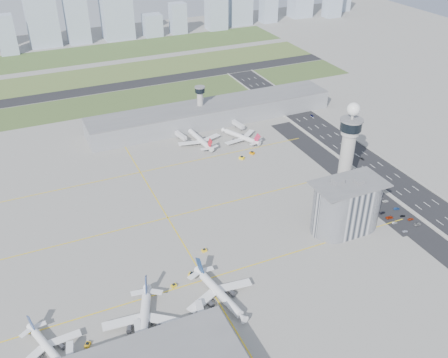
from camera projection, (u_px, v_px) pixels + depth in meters
name	position (u px, v px, depth m)	size (l,w,h in m)	color
ground	(248.00, 229.00, 294.95)	(1000.00, 1000.00, 0.00)	#98968E
grass_strip_0	(121.00, 101.00, 463.30)	(480.00, 50.00, 0.08)	#405829
grass_strip_1	(103.00, 75.00, 521.76)	(480.00, 60.00, 0.08)	#576D33
grass_strip_2	(88.00, 54.00, 584.12)	(480.00, 70.00, 0.08)	#3E5528
runway	(111.00, 87.00, 492.13)	(480.00, 22.00, 0.10)	black
highway	(401.00, 186.00, 335.20)	(28.00, 500.00, 0.10)	black
barrier_left	(385.00, 190.00, 330.01)	(0.60, 500.00, 1.20)	#9E9E99
barrier_right	(417.00, 181.00, 339.82)	(0.60, 500.00, 1.20)	#9E9E99
landside_road	(381.00, 202.00, 318.66)	(18.00, 260.00, 0.08)	black
parking_lot	(391.00, 213.00, 308.60)	(20.00, 44.00, 0.10)	black
taxiway_line_h_0	(205.00, 280.00, 257.55)	(260.00, 0.60, 0.01)	yellow
taxiway_line_h_1	(168.00, 218.00, 304.32)	(260.00, 0.60, 0.01)	yellow
taxiway_line_h_2	(140.00, 172.00, 351.09)	(260.00, 0.60, 0.01)	yellow
taxiway_line_v	(168.00, 218.00, 304.32)	(0.60, 260.00, 0.01)	yellow
control_tower	(348.00, 147.00, 308.20)	(14.00, 14.00, 64.50)	#ADAAA5
secondary_tower	(200.00, 102.00, 412.61)	(8.60, 8.60, 31.90)	#ADAAA5
admin_building	(346.00, 206.00, 288.06)	(42.00, 24.00, 33.50)	#B2B2B7
terminal_pier	(212.00, 113.00, 420.21)	(210.00, 32.00, 15.80)	gray
airplane_near_a	(48.00, 346.00, 214.93)	(36.40, 30.94, 10.19)	white
airplane_near_b	(143.00, 319.00, 226.35)	(45.73, 38.87, 12.80)	white
airplane_near_c	(221.00, 290.00, 242.45)	(43.41, 36.90, 12.15)	white
airplane_far_a	(199.00, 136.00, 387.16)	(42.16, 35.84, 11.81)	white
airplane_far_b	(240.00, 134.00, 391.61)	(38.85, 33.02, 10.88)	white
jet_bridge_near_1	(141.00, 348.00, 216.85)	(14.00, 3.00, 5.70)	silver
jet_bridge_near_2	(204.00, 326.00, 227.36)	(14.00, 3.00, 5.70)	silver
jet_bridge_far_0	(176.00, 134.00, 397.06)	(14.00, 3.00, 5.70)	silver
jet_bridge_far_1	(233.00, 123.00, 414.57)	(14.00, 3.00, 5.70)	silver
tug_0	(88.00, 345.00, 220.83)	(2.06, 3.00, 1.74)	gold
tug_1	(174.00, 285.00, 252.82)	(1.95, 2.84, 1.65)	gold
tug_2	(191.00, 274.00, 259.75)	(2.22, 3.23, 1.87)	gold
tug_3	(204.00, 250.00, 276.65)	(1.93, 2.81, 1.63)	yellow
tug_4	(242.00, 158.00, 367.23)	(2.51, 3.65, 2.12)	yellow
tug_5	(252.00, 153.00, 373.78)	(2.43, 3.54, 2.06)	#D37B00
car_lot_0	(405.00, 231.00, 291.87)	(1.37, 3.41, 1.16)	#B4B9CA
car_lot_1	(395.00, 223.00, 299.09)	(1.18, 3.39, 1.12)	slate
car_lot_2	(389.00, 217.00, 303.55)	(2.18, 4.72, 1.31)	#A42608
car_lot_3	(382.00, 213.00, 308.00)	(1.65, 4.07, 1.18)	black
car_lot_4	(377.00, 207.00, 313.17)	(1.31, 3.25, 1.11)	navy
car_lot_5	(369.00, 200.00, 320.03)	(1.15, 3.28, 1.08)	silver
car_lot_6	(418.00, 224.00, 297.73)	(2.05, 4.44, 1.23)	gray
car_lot_7	(411.00, 219.00, 302.20)	(1.62, 3.98, 1.16)	maroon
car_lot_8	(403.00, 216.00, 305.12)	(1.30, 3.22, 1.10)	black
car_lot_9	(397.00, 209.00, 311.58)	(1.33, 3.81, 1.25)	navy
car_lot_10	(385.00, 201.00, 318.94)	(1.89, 4.09, 1.14)	silver
car_lot_11	(381.00, 199.00, 321.48)	(1.56, 3.83, 1.11)	gray
car_hw_1	(362.00, 159.00, 366.63)	(1.25, 3.58, 1.18)	black
car_hw_2	(312.00, 116.00, 432.90)	(1.92, 4.17, 1.16)	#14174D
car_hw_4	(264.00, 95.00, 473.52)	(1.28, 3.18, 1.08)	slate
skyline_bldg_6	(6.00, 35.00, 572.98)	(20.04, 16.03, 45.20)	#9EADC1
skyline_bldg_7	(42.00, 20.00, 598.77)	(35.76, 28.61, 61.22)	#9EADC1
skyline_bldg_8	(75.00, 8.00, 602.87)	(26.33, 21.06, 83.39)	#9EADC1
skyline_bldg_9	(117.00, 13.00, 626.39)	(36.96, 29.57, 62.11)	#9EADC1
skyline_bldg_10	(152.00, 25.00, 643.65)	(23.01, 18.41, 27.75)	#9EADC1
skyline_bldg_11	(178.00, 18.00, 652.73)	(20.22, 16.18, 38.97)	#9EADC1
skyline_bldg_12	(216.00, 12.00, 667.94)	(26.14, 20.92, 46.89)	#9EADC1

